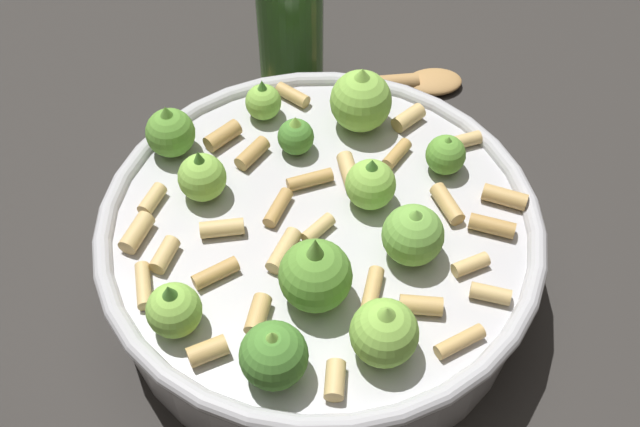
{
  "coord_description": "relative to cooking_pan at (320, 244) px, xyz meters",
  "views": [
    {
      "loc": [
        -0.16,
        -0.29,
        0.48
      ],
      "look_at": [
        0.0,
        0.0,
        0.08
      ],
      "focal_mm": 43.03,
      "sensor_mm": 36.0,
      "label": 1
    }
  ],
  "objects": [
    {
      "name": "wooden_spoon",
      "position": [
        0.14,
        0.16,
        -0.04
      ],
      "size": [
        0.2,
        0.1,
        0.02
      ],
      "color": "#B2844C",
      "rests_on": "ground"
    },
    {
      "name": "ground_plane",
      "position": [
        0.0,
        0.0,
        -0.04
      ],
      "size": [
        2.4,
        2.4,
        0.0
      ],
      "primitive_type": "plane",
      "color": "#2D2B28"
    },
    {
      "name": "olive_oil_bottle",
      "position": [
        0.09,
        0.21,
        0.05
      ],
      "size": [
        0.06,
        0.06,
        0.22
      ],
      "color": "#336023",
      "rests_on": "ground"
    },
    {
      "name": "cooking_pan",
      "position": [
        0.0,
        0.0,
        0.0
      ],
      "size": [
        0.31,
        0.31,
        0.13
      ],
      "color": "#B7B7BC",
      "rests_on": "ground"
    }
  ]
}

